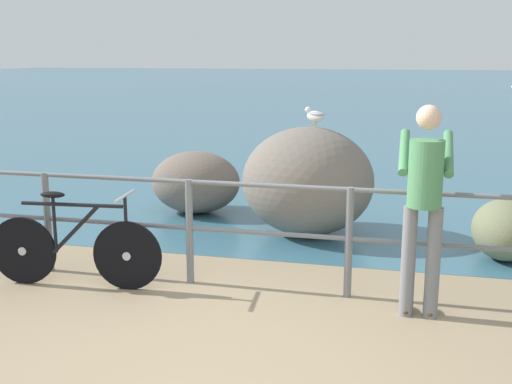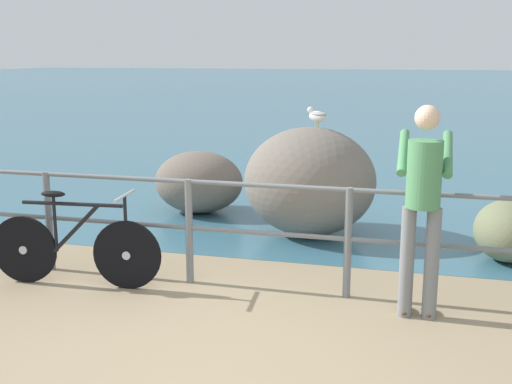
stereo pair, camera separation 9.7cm
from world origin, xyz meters
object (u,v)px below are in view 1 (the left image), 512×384
(breakwater_boulder_left, at_px, (196,182))
(breakwater_boulder_right, at_px, (507,230))
(breakwater_boulder_main, at_px, (308,181))
(bicycle, at_px, (75,247))
(person_at_railing, at_px, (424,201))
(seagull, at_px, (315,115))

(breakwater_boulder_left, bearing_deg, breakwater_boulder_right, -16.72)
(breakwater_boulder_main, bearing_deg, breakwater_boulder_right, -11.93)
(bicycle, xyz_separation_m, breakwater_boulder_left, (0.16, 3.04, 0.04))
(breakwater_boulder_main, bearing_deg, person_at_railing, -59.64)
(person_at_railing, xyz_separation_m, breakwater_boulder_main, (-1.32, 2.26, -0.33))
(bicycle, bearing_deg, seagull, 46.30)
(breakwater_boulder_left, bearing_deg, bicycle, -92.93)
(breakwater_boulder_main, relative_size, seagull, 5.12)
(breakwater_boulder_main, height_order, breakwater_boulder_right, breakwater_boulder_main)
(breakwater_boulder_main, relative_size, breakwater_boulder_right, 1.78)
(breakwater_boulder_left, relative_size, seagull, 3.97)
(bicycle, distance_m, person_at_railing, 3.22)
(breakwater_boulder_main, distance_m, breakwater_boulder_left, 1.84)
(breakwater_boulder_right, height_order, seagull, seagull)
(breakwater_boulder_left, height_order, seagull, seagull)
(bicycle, relative_size, breakwater_boulder_main, 1.06)
(breakwater_boulder_main, xyz_separation_m, seagull, (0.06, 0.06, 0.80))
(breakwater_boulder_main, height_order, breakwater_boulder_left, breakwater_boulder_main)
(person_at_railing, bearing_deg, bicycle, 91.31)
(breakwater_boulder_main, distance_m, breakwater_boulder_right, 2.31)
(breakwater_boulder_right, bearing_deg, bicycle, -155.52)
(breakwater_boulder_right, bearing_deg, seagull, 166.29)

